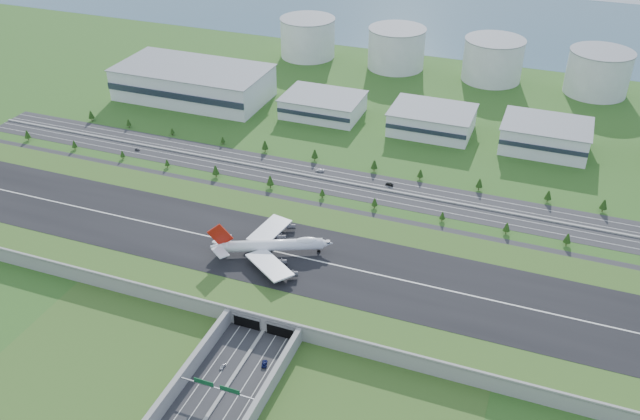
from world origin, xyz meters
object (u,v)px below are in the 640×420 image
(fuel_tank_a, at_px, (308,38))
(car_7, at_px, (320,170))
(car_4, at_px, (137,149))
(car_2, at_px, (264,364))
(car_0, at_px, (223,366))
(boeing_747, at_px, (272,245))
(car_5, at_px, (389,184))

(fuel_tank_a, relative_size, car_7, 8.59)
(car_4, bearing_deg, car_7, -69.69)
(car_4, bearing_deg, car_2, -119.78)
(car_2, bearing_deg, car_0, 7.21)
(boeing_747, distance_m, car_2, 73.30)
(fuel_tank_a, xyz_separation_m, car_0, (112.95, -387.67, -16.72))
(car_0, relative_size, car_4, 0.98)
(car_5, bearing_deg, fuel_tank_a, -133.41)
(car_0, height_order, car_4, car_4)
(fuel_tank_a, bearing_deg, car_5, -56.42)
(car_0, distance_m, car_7, 182.81)
(car_5, relative_size, car_7, 0.87)
(car_5, bearing_deg, car_7, -79.03)
(car_0, xyz_separation_m, car_4, (-152.97, 164.62, 0.01))
(car_2, distance_m, car_7, 177.84)
(car_0, bearing_deg, fuel_tank_a, 106.52)
(car_2, xyz_separation_m, car_5, (8.68, 171.67, 0.13))
(fuel_tank_a, distance_m, car_4, 227.23)
(boeing_747, bearing_deg, car_7, 73.13)
(boeing_747, height_order, car_7, boeing_747)
(boeing_747, height_order, car_5, boeing_747)
(fuel_tank_a, height_order, car_4, fuel_tank_a)
(fuel_tank_a, relative_size, car_0, 12.83)
(car_2, distance_m, car_5, 171.89)
(boeing_747, height_order, car_0, boeing_747)
(boeing_747, distance_m, car_0, 76.98)
(car_0, bearing_deg, car_5, 82.31)
(car_0, bearing_deg, car_7, 97.53)
(car_7, bearing_deg, boeing_747, -12.17)
(car_0, height_order, car_5, car_5)
(boeing_747, xyz_separation_m, car_5, (34.65, 104.34, -12.75))
(fuel_tank_a, bearing_deg, boeing_747, -71.68)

